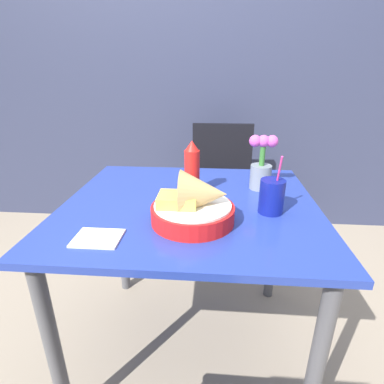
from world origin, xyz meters
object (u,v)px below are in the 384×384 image
Objects in this scene: chair_far_window at (221,179)px; flower_vase at (261,166)px; ketchup_bottle at (192,168)px; food_basket at (196,205)px; drink_cup at (272,197)px.

flower_vase is at bearing -78.49° from chair_far_window.
flower_vase is at bearing 15.01° from ketchup_bottle.
food_basket is 0.41m from flower_vase.
chair_far_window is 3.19× the size of food_basket.
ketchup_bottle is 1.02× the size of drink_cup.
ketchup_bottle is at bearing 151.68° from drink_cup.
flower_vase reaches higher than ketchup_bottle.
food_basket is at bearing -160.13° from drink_cup.
chair_far_window is 4.10× the size of drink_cup.
flower_vase reaches higher than chair_far_window.
ketchup_bottle is at bearing -99.89° from chair_far_window.
food_basket is at bearing -82.71° from ketchup_bottle.
ketchup_bottle reaches higher than drink_cup.
food_basket is (-0.10, -1.02, 0.27)m from chair_far_window.
flower_vase is (0.28, 0.07, -0.01)m from ketchup_bottle.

